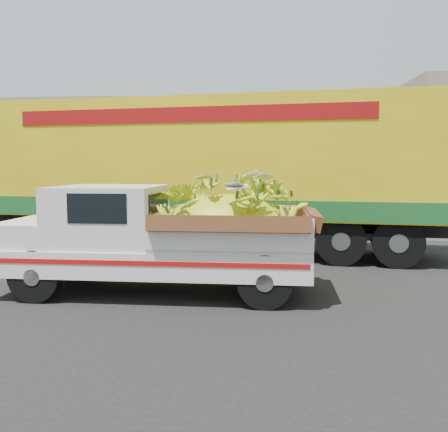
{
  "coord_description": "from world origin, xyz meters",
  "views": [
    {
      "loc": [
        0.38,
        -8.53,
        2.19
      ],
      "look_at": [
        -0.27,
        0.44,
        1.29
      ],
      "focal_mm": 40.0,
      "sensor_mm": 36.0,
      "label": 1
    }
  ],
  "objects": [
    {
      "name": "pickup_truck",
      "position": [
        -1.0,
        -0.13,
        0.99
      ],
      "size": [
        5.33,
        2.09,
        1.85
      ],
      "rotation": [
        0.0,
        0.0,
        -0.03
      ],
      "color": "black",
      "rests_on": "ground"
    },
    {
      "name": "semi_trailer",
      "position": [
        -1.1,
        4.07,
        2.12
      ],
      "size": [
        12.07,
        4.41,
        3.8
      ],
      "rotation": [
        0.0,
        0.0,
        -0.16
      ],
      "color": "black",
      "rests_on": "ground"
    },
    {
      "name": "ground",
      "position": [
        0.0,
        0.0,
        0.0
      ],
      "size": [
        100.0,
        100.0,
        0.0
      ],
      "primitive_type": "plane",
      "color": "black",
      "rests_on": "ground"
    },
    {
      "name": "curb",
      "position": [
        0.0,
        6.53,
        0.07
      ],
      "size": [
        60.0,
        0.25,
        0.15
      ],
      "primitive_type": "cube",
      "color": "gray",
      "rests_on": "ground"
    },
    {
      "name": "sidewalk",
      "position": [
        0.0,
        8.63,
        0.07
      ],
      "size": [
        60.0,
        4.0,
        0.14
      ],
      "primitive_type": "cube",
      "color": "gray",
      "rests_on": "ground"
    },
    {
      "name": "building_left",
      "position": [
        -8.0,
        14.53,
        2.5
      ],
      "size": [
        18.0,
        6.0,
        5.0
      ],
      "primitive_type": "cube",
      "color": "gray",
      "rests_on": "ground"
    }
  ]
}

